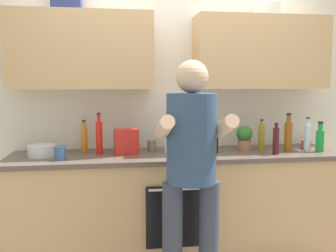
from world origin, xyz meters
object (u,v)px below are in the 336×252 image
object	(u,v)px
bottle_hotsauce	(99,137)
grocery_bag_crisps	(126,142)
bottle_wine	(276,140)
bottle_syrup	(288,135)
potted_herb	(244,137)
bottle_oil	(261,137)
cup_stoneware	(152,146)
person_standing	(191,161)
bottle_soda	(320,139)
bottle_soy	(214,138)
bottle_juice	(84,139)
cup_ceramic	(306,144)
mixing_bowl	(42,151)
bottle_water	(307,137)
cup_tea	(60,153)
grocery_bag_produce	(178,144)

from	to	relation	value
bottle_hotsauce	grocery_bag_crisps	size ratio (longest dim) A/B	1.64
bottle_wine	grocery_bag_crisps	bearing A→B (deg)	171.17
bottle_syrup	grocery_bag_crisps	distance (m)	1.42
potted_herb	grocery_bag_crisps	xyz separation A→B (m)	(-1.05, -0.01, -0.01)
bottle_oil	cup_stoneware	size ratio (longest dim) A/B	2.76
person_standing	bottle_soda	bearing A→B (deg)	24.40
bottle_soda	bottle_oil	xyz separation A→B (m)	(-0.49, 0.13, 0.01)
bottle_wine	cup_stoneware	size ratio (longest dim) A/B	2.67
bottle_soy	grocery_bag_crisps	distance (m)	0.76
bottle_wine	bottle_juice	bearing A→B (deg)	168.16
person_standing	cup_stoneware	xyz separation A→B (m)	(-0.19, 0.80, -0.02)
person_standing	cup_ceramic	size ratio (longest dim) A/B	19.12
bottle_soda	bottle_hotsauce	xyz separation A→B (m)	(-1.92, 0.16, 0.04)
grocery_bag_crisps	potted_herb	bearing A→B (deg)	0.40
bottle_soy	potted_herb	world-z (taller)	bottle_soy
cup_ceramic	mixing_bowl	world-z (taller)	mixing_bowl
cup_ceramic	potted_herb	bearing A→B (deg)	-179.19
bottle_soda	bottle_syrup	world-z (taller)	bottle_syrup
potted_herb	grocery_bag_crisps	bearing A→B (deg)	-179.60
bottle_soy	potted_herb	size ratio (longest dim) A/B	1.43
bottle_syrup	cup_ceramic	bearing A→B (deg)	22.52
bottle_soy	grocery_bag_crisps	world-z (taller)	bottle_soy
bottle_juice	cup_ceramic	bearing A→B (deg)	-3.65
bottle_syrup	mixing_bowl	size ratio (longest dim) A/B	1.49
bottle_wine	bottle_soda	size ratio (longest dim) A/B	1.01
bottle_soy	bottle_oil	size ratio (longest dim) A/B	1.15
bottle_soda	bottle_syrup	xyz separation A→B (m)	(-0.27, 0.05, 0.03)
bottle_wine	grocery_bag_crisps	size ratio (longest dim) A/B	1.26
bottle_syrup	bottle_water	bearing A→B (deg)	-11.67
bottle_syrup	cup_ceramic	world-z (taller)	bottle_syrup
cup_tea	grocery_bag_crisps	bearing A→B (deg)	18.44
person_standing	bottle_juice	distance (m)	1.15
cup_stoneware	bottle_syrup	bearing A→B (deg)	-7.98
bottle_wine	cup_tea	distance (m)	1.78
bottle_syrup	potted_herb	size ratio (longest dim) A/B	1.51
bottle_soda	grocery_bag_produce	xyz separation A→B (m)	(-1.24, 0.15, -0.03)
cup_tea	bottle_hotsauce	bearing A→B (deg)	34.42
bottle_water	cup_ceramic	bearing A→B (deg)	63.66
person_standing	bottle_syrup	bearing A→B (deg)	32.19
bottle_soy	grocery_bag_crisps	size ratio (longest dim) A/B	1.49
cup_ceramic	bottle_syrup	bearing A→B (deg)	-157.48
bottle_oil	cup_ceramic	xyz separation A→B (m)	(0.44, 0.01, -0.08)
bottle_juice	bottle_syrup	size ratio (longest dim) A/B	0.83
grocery_bag_crisps	grocery_bag_produce	bearing A→B (deg)	2.84
mixing_bowl	bottle_syrup	bearing A→B (deg)	-2.09
bottle_hotsauce	grocery_bag_crisps	xyz separation A→B (m)	(0.23, -0.03, -0.04)
potted_herb	grocery_bag_produce	xyz separation A→B (m)	(-0.59, 0.02, -0.04)
cup_ceramic	grocery_bag_produce	xyz separation A→B (m)	(-1.19, 0.01, 0.03)
person_standing	cup_ceramic	bearing A→B (deg)	30.55
bottle_oil	potted_herb	size ratio (longest dim) A/B	1.24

